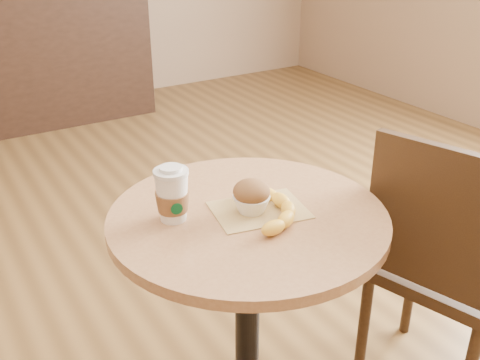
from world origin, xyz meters
The scene contains 6 objects.
cafe_table centered at (0.11, -0.07, 0.54)m, with size 0.73×0.73×0.75m.
chair_right centered at (0.68, -0.26, 0.51)m, with size 0.50×0.50×0.92m.
kraft_bag centered at (0.15, -0.07, 0.75)m, with size 0.24×0.18×0.00m, color tan.
coffee_cup centered at (-0.06, 0.01, 0.82)m, with size 0.09×0.09×0.15m.
muffin centered at (0.13, -0.07, 0.80)m, with size 0.10×0.10×0.09m.
banana centered at (0.16, -0.09, 0.77)m, with size 0.17×0.27×0.04m, color yellow, non-canonical shape.
Camera 1 is at (-0.57, -1.15, 1.46)m, focal length 42.00 mm.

